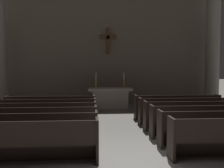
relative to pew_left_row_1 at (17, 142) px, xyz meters
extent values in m
plane|color=slate|center=(2.50, 0.04, -0.48)|extent=(80.00, 80.00, 0.00)
cube|color=black|center=(0.00, 0.04, -0.05)|extent=(3.31, 0.40, 0.05)
cube|color=black|center=(0.00, -0.19, 0.22)|extent=(3.31, 0.05, 0.50)
cube|color=black|center=(0.00, 0.22, -0.28)|extent=(3.31, 0.04, 0.40)
cube|color=black|center=(1.69, 0.02, 0.00)|extent=(0.06, 0.50, 0.95)
cube|color=black|center=(0.00, 1.01, -0.05)|extent=(3.31, 0.40, 0.05)
cube|color=black|center=(0.00, 0.78, 0.22)|extent=(3.31, 0.05, 0.50)
cube|color=black|center=(0.00, 1.19, -0.28)|extent=(3.31, 0.04, 0.40)
cube|color=black|center=(1.69, 0.99, 0.00)|extent=(0.06, 0.50, 0.95)
cube|color=black|center=(0.00, 1.97, -0.05)|extent=(3.31, 0.40, 0.05)
cube|color=black|center=(0.00, 1.75, 0.22)|extent=(3.31, 0.05, 0.50)
cube|color=black|center=(0.00, 2.15, -0.28)|extent=(3.31, 0.04, 0.40)
cube|color=black|center=(1.69, 1.95, 0.00)|extent=(0.06, 0.50, 0.95)
cube|color=black|center=(0.00, 2.94, -0.05)|extent=(3.31, 0.40, 0.05)
cube|color=black|center=(0.00, 2.72, 0.22)|extent=(3.31, 0.05, 0.50)
cube|color=black|center=(0.00, 3.12, -0.28)|extent=(3.31, 0.04, 0.40)
cube|color=black|center=(1.69, 2.92, 0.00)|extent=(0.06, 0.50, 0.95)
cube|color=black|center=(0.00, 3.91, -0.05)|extent=(3.31, 0.40, 0.05)
cube|color=black|center=(0.00, 3.68, 0.22)|extent=(3.31, 0.05, 0.50)
cube|color=black|center=(0.00, 4.09, -0.28)|extent=(3.31, 0.04, 0.40)
cube|color=black|center=(1.69, 3.89, 0.00)|extent=(0.06, 0.50, 0.95)
cube|color=black|center=(0.00, 4.88, -0.05)|extent=(3.31, 0.40, 0.05)
cube|color=black|center=(0.00, 4.65, 0.22)|extent=(3.31, 0.05, 0.50)
cube|color=black|center=(0.00, 5.06, -0.28)|extent=(3.31, 0.04, 0.40)
cube|color=black|center=(1.69, 4.86, 0.00)|extent=(0.06, 0.50, 0.95)
cube|color=black|center=(-1.69, 4.86, 0.00)|extent=(0.06, 0.50, 0.95)
cube|color=black|center=(3.32, 0.02, 0.00)|extent=(0.06, 0.50, 0.95)
cube|color=black|center=(5.00, 1.01, -0.05)|extent=(3.31, 0.40, 0.05)
cube|color=black|center=(5.00, 1.19, -0.28)|extent=(3.31, 0.04, 0.40)
cube|color=black|center=(3.32, 0.99, 0.00)|extent=(0.06, 0.50, 0.95)
cube|color=black|center=(5.00, 1.97, -0.05)|extent=(3.31, 0.40, 0.05)
cube|color=black|center=(5.00, 1.75, 0.22)|extent=(3.31, 0.05, 0.50)
cube|color=black|center=(5.00, 2.15, -0.28)|extent=(3.31, 0.04, 0.40)
cube|color=black|center=(3.32, 1.95, 0.00)|extent=(0.06, 0.50, 0.95)
cube|color=black|center=(5.00, 2.94, -0.05)|extent=(3.31, 0.40, 0.05)
cube|color=black|center=(5.00, 2.72, 0.22)|extent=(3.31, 0.05, 0.50)
cube|color=black|center=(5.00, 3.12, -0.28)|extent=(3.31, 0.04, 0.40)
cube|color=black|center=(3.32, 2.92, 0.00)|extent=(0.06, 0.50, 0.95)
cube|color=black|center=(5.00, 3.91, -0.05)|extent=(3.31, 0.40, 0.05)
cube|color=black|center=(5.00, 3.68, 0.22)|extent=(3.31, 0.05, 0.50)
cube|color=black|center=(5.00, 4.09, -0.28)|extent=(3.31, 0.04, 0.40)
cube|color=black|center=(3.32, 3.89, 0.00)|extent=(0.06, 0.50, 0.95)
cube|color=black|center=(5.00, 4.88, -0.05)|extent=(3.31, 0.40, 0.05)
cube|color=black|center=(5.00, 4.65, 0.22)|extent=(3.31, 0.05, 0.50)
cube|color=black|center=(5.00, 5.06, -0.28)|extent=(3.31, 0.04, 0.40)
cube|color=black|center=(3.32, 4.86, 0.00)|extent=(0.06, 0.50, 0.95)
cube|color=black|center=(6.69, 4.86, 0.00)|extent=(0.06, 0.50, 0.95)
cube|color=gray|center=(-3.02, 8.35, -0.38)|extent=(1.03, 1.03, 0.20)
cylinder|color=gray|center=(-3.02, 8.35, 2.38)|extent=(0.73, 0.73, 5.72)
cube|color=gray|center=(8.02, 8.35, -0.38)|extent=(1.03, 1.03, 0.20)
cylinder|color=gray|center=(8.02, 8.35, 2.38)|extent=(0.73, 0.73, 5.72)
cube|color=#A8A399|center=(2.50, 7.77, -0.04)|extent=(1.76, 0.72, 0.88)
cube|color=#A8A399|center=(2.50, 7.77, 0.46)|extent=(2.20, 0.90, 0.12)
cube|color=silver|center=(2.50, 7.77, 0.53)|extent=(2.09, 0.86, 0.01)
cylinder|color=#B79338|center=(1.80, 7.77, 0.54)|extent=(0.16, 0.16, 0.02)
cylinder|color=#B79338|center=(1.80, 7.77, 0.74)|extent=(0.07, 0.07, 0.42)
cylinder|color=silver|center=(1.80, 7.77, 1.13)|extent=(0.04, 0.04, 0.35)
cylinder|color=#B79338|center=(3.20, 7.77, 0.54)|extent=(0.16, 0.16, 0.02)
cylinder|color=#B79338|center=(3.20, 7.77, 0.74)|extent=(0.07, 0.07, 0.42)
cylinder|color=silver|center=(3.20, 7.77, 1.13)|extent=(0.04, 0.04, 0.35)
cube|color=#706656|center=(2.50, 9.54, 2.69)|extent=(12.22, 0.25, 6.34)
cube|color=brown|center=(2.50, 9.33, 3.01)|extent=(0.17, 0.17, 1.44)
cube|color=brown|center=(2.50, 9.33, 3.23)|extent=(0.92, 0.17, 0.17)
camera|label=1|loc=(1.56, -5.75, 1.56)|focal=43.59mm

